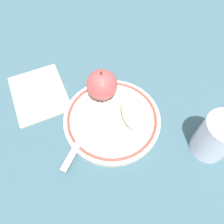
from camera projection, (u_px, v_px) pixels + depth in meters
name	position (u px, v px, depth m)	size (l,w,h in m)	color
ground_plane	(115.00, 115.00, 0.46)	(2.00, 2.00, 0.00)	#3B5C68
plate	(112.00, 119.00, 0.45)	(0.20, 0.20, 0.02)	beige
apple_red_whole	(102.00, 85.00, 0.45)	(0.06, 0.06, 0.07)	#C24B4B
apple_slice_front	(130.00, 114.00, 0.43)	(0.07, 0.03, 0.02)	beige
fork	(84.00, 133.00, 0.42)	(0.09, 0.16, 0.00)	silver
drinking_glass	(216.00, 137.00, 0.39)	(0.07, 0.07, 0.09)	white
napkin_folded	(39.00, 93.00, 0.49)	(0.11, 0.14, 0.01)	beige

